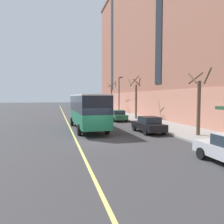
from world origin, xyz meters
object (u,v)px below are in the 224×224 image
(parked_car_red_2, at_px, (98,110))
(parked_car_red_5, at_px, (106,112))
(street_tree_far_uptown, at_px, (136,97))
(parked_car_black_3, at_px, (148,125))
(street_lamp, at_px, (119,92))
(street_tree_mid_block, at_px, (199,103))
(parked_car_green_4, at_px, (118,115))
(city_bus, at_px, (87,109))
(street_tree_far_downtown, at_px, (112,97))

(parked_car_red_2, bearing_deg, parked_car_red_5, -89.62)
(street_tree_far_uptown, bearing_deg, parked_car_red_5, 120.25)
(parked_car_black_3, distance_m, street_lamp, 16.32)
(parked_car_black_3, height_order, street_tree_mid_block, street_tree_mid_block)
(parked_car_green_4, bearing_deg, parked_car_red_5, 91.00)
(street_tree_far_uptown, bearing_deg, parked_car_green_4, -159.79)
(street_lamp, bearing_deg, parked_car_red_2, 102.39)
(city_bus, xyz_separation_m, street_tree_mid_block, (8.62, -6.43, 0.81))
(street_tree_far_uptown, bearing_deg, street_lamp, 110.16)
(parked_car_red_5, relative_size, street_tree_far_downtown, 0.71)
(parked_car_black_3, relative_size, street_tree_far_uptown, 0.67)
(city_bus, distance_m, parked_car_black_3, 6.49)
(parked_car_red_2, relative_size, street_lamp, 0.73)
(city_bus, relative_size, parked_car_red_2, 2.23)
(city_bus, relative_size, parked_car_red_5, 2.25)
(parked_car_red_5, relative_size, street_tree_far_uptown, 0.72)
(parked_car_red_2, distance_m, parked_car_black_3, 24.57)
(parked_car_red_2, relative_size, street_tree_mid_block, 0.84)
(parked_car_red_2, distance_m, parked_car_red_5, 6.95)
(city_bus, distance_m, parked_car_red_2, 21.82)
(parked_car_red_5, bearing_deg, city_bus, -110.36)
(city_bus, height_order, parked_car_red_2, city_bus)
(parked_car_green_4, relative_size, street_tree_mid_block, 0.82)
(parked_car_black_3, bearing_deg, parked_car_green_4, 89.83)
(street_tree_far_downtown, xyz_separation_m, street_lamp, (-1.51, -11.08, 0.73))
(parked_car_red_2, xyz_separation_m, parked_car_black_3, (0.13, -24.57, -0.00))
(parked_car_red_5, xyz_separation_m, street_tree_mid_block, (3.36, -20.62, 2.15))
(parked_car_red_5, distance_m, street_lamp, 4.29)
(parked_car_green_4, height_order, street_lamp, street_lamp)
(parked_car_green_4, distance_m, street_tree_mid_block, 14.33)
(street_tree_mid_block, xyz_separation_m, street_tree_far_downtown, (0.03, 29.93, 0.55))
(street_tree_far_uptown, bearing_deg, city_bus, -135.08)
(parked_car_red_2, distance_m, parked_car_green_4, 13.77)
(parked_car_black_3, relative_size, street_tree_mid_block, 0.77)
(street_tree_mid_block, height_order, street_lamp, street_lamp)
(city_bus, relative_size, street_tree_mid_block, 1.88)
(parked_car_black_3, height_order, street_tree_far_uptown, street_tree_far_uptown)
(parked_car_black_3, relative_size, parked_car_green_4, 0.94)
(parked_car_red_2, bearing_deg, street_tree_far_uptown, -75.15)
(street_lamp, bearing_deg, street_tree_mid_block, -85.49)
(street_tree_mid_block, distance_m, street_tree_far_downtown, 29.94)
(parked_car_red_2, height_order, street_tree_far_downtown, street_tree_far_downtown)
(city_bus, distance_m, street_tree_far_downtown, 25.08)
(street_tree_far_uptown, bearing_deg, street_tree_far_downtown, 89.67)
(parked_car_black_3, height_order, parked_car_red_5, same)
(parked_car_black_3, xyz_separation_m, street_lamp, (1.78, 15.86, 3.43))
(city_bus, xyz_separation_m, parked_car_red_5, (5.27, 14.19, -1.33))
(parked_car_green_4, distance_m, street_tree_far_downtown, 16.68)
(street_tree_far_downtown, relative_size, street_lamp, 1.02)
(parked_car_red_5, relative_size, street_lamp, 0.72)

